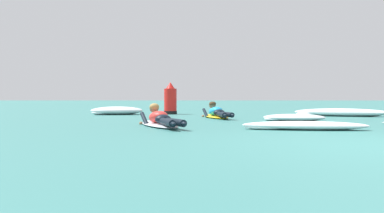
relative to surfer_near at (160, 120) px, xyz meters
name	(u,v)px	position (x,y,z in m)	size (l,w,h in m)	color
ground_plane	(268,115)	(3.24, 6.36, -0.14)	(120.00, 120.00, 0.00)	#387A75
surfer_near	(160,120)	(0.00, 0.00, 0.00)	(1.30, 2.64, 0.55)	silver
surfer_far	(217,113)	(1.35, 3.85, 0.01)	(0.93, 2.48, 0.53)	yellow
whitewater_front	(341,113)	(5.46, 5.23, -0.02)	(3.09, 1.81, 0.25)	white
whitewater_mid_right	(117,111)	(-2.11, 6.40, 0.00)	(2.00, 1.35, 0.29)	white
whitewater_back	(294,118)	(3.33, 2.32, -0.05)	(1.73, 1.06, 0.19)	white
whitewater_far_band	(305,126)	(2.87, -0.85, -0.06)	(2.46, 0.93, 0.17)	white
channel_marker_buoy	(170,101)	(-0.23, 6.85, 0.34)	(0.48, 0.48, 1.17)	red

